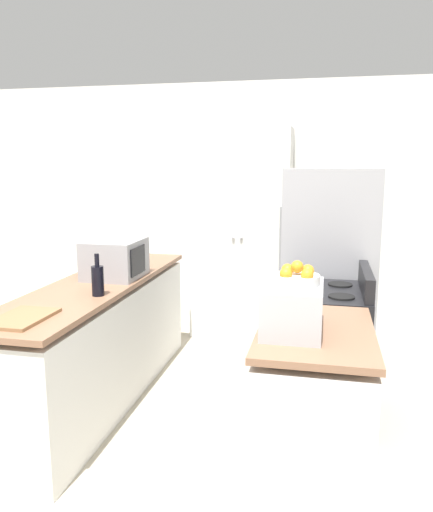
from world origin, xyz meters
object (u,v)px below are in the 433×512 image
Objects in this scene: stove at (319,352)px; refrigerator at (328,274)px; microwave at (115,259)px; toaster_oven at (292,308)px; fruit_bowl at (297,277)px; wine_bottle at (98,280)px; pantry_cabinet at (241,234)px.

stove is 0.85m from refrigerator.
toaster_oven is (1.40, -0.98, -0.02)m from microwave.
refrigerator is 1.67m from toaster_oven.
stove is 0.62× the size of refrigerator.
stove is 2.37× the size of microwave.
refrigerator is at bearing 83.47° from toaster_oven.
toaster_oven is (-0.14, -0.91, 0.57)m from stove.
stove is 1.09m from toaster_oven.
refrigerator is (0.05, 0.74, 0.40)m from stove.
stove is 1.17m from fruit_bowl.
wine_bottle is (-1.44, -0.46, 0.55)m from stove.
toaster_oven reaches higher than stove.
toaster_oven is at bearing -140.00° from fruit_bowl.
refrigerator is 6.14× the size of wine_bottle.
microwave is (-1.59, -0.67, 0.19)m from refrigerator.
fruit_bowl is at bearing 40.00° from toaster_oven.
stove is 3.80× the size of wine_bottle.
pantry_cabinet is 2.59m from toaster_oven.
refrigerator is 3.84× the size of microwave.
microwave reaches higher than toaster_oven.
microwave is 1.73m from fruit_bowl.
pantry_cabinet is 7.50× the size of wine_bottle.
pantry_cabinet is 2.58m from fruit_bowl.
toaster_oven is at bearing -74.65° from pantry_cabinet.
toaster_oven is 0.16m from fruit_bowl.
pantry_cabinet is at bearing 136.11° from refrigerator.
pantry_cabinet is at bearing 105.35° from toaster_oven.
pantry_cabinet reaches higher than toaster_oven.
pantry_cabinet is 1.88m from stove.
refrigerator reaches higher than fruit_bowl.
wine_bottle is at bearing -78.39° from microwave.
stove is at bearing -62.41° from pantry_cabinet.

